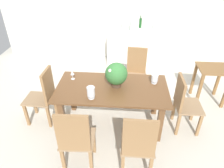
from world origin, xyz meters
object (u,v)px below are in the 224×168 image
(chair_near_left, at_px, (76,139))
(wine_bottle_amber, at_px, (154,25))
(chair_near_right, at_px, (138,143))
(chair_head_end, at_px, (44,95))
(wine_bottle_tall, at_px, (131,26))
(crystal_vase_center_near, at_px, (91,92))
(wine_bottle_green, at_px, (123,24))
(kitchen_counter, at_px, (136,48))
(chair_foot_end, at_px, (184,102))
(chair_far_right, at_px, (136,71))
(wine_glass, at_px, (72,73))
(dining_table, at_px, (112,94))
(side_table, at_px, (211,77))
(wine_bottle_clear, at_px, (140,23))
(flower_centerpiece, at_px, (116,74))
(crystal_vase_left, at_px, (155,78))

(chair_near_left, xyz_separation_m, wine_bottle_amber, (1.25, 3.28, 0.50))
(chair_near_right, xyz_separation_m, chair_head_end, (-1.56, 0.94, -0.01))
(chair_head_end, relative_size, wine_bottle_tall, 3.31)
(crystal_vase_center_near, distance_m, wine_bottle_amber, 2.89)
(crystal_vase_center_near, height_order, wine_bottle_tall, wine_bottle_tall)
(wine_bottle_green, height_order, wine_bottle_amber, wine_bottle_green)
(chair_near_left, distance_m, kitchen_counter, 3.33)
(chair_foot_end, height_order, chair_near_left, chair_near_left)
(chair_far_right, height_order, wine_bottle_tall, wine_bottle_tall)
(wine_glass, bearing_deg, kitchen_counter, 61.35)
(dining_table, distance_m, wine_glass, 0.76)
(chair_near_right, xyz_separation_m, chair_near_left, (-0.80, 0.01, 0.00))
(chair_near_right, bearing_deg, chair_near_left, -0.50)
(kitchen_counter, bearing_deg, crystal_vase_center_near, -105.84)
(wine_glass, distance_m, side_table, 2.65)
(chair_head_end, bearing_deg, chair_foot_end, 91.83)
(chair_near_left, relative_size, wine_bottle_clear, 3.51)
(chair_foot_end, distance_m, chair_head_end, 2.32)
(flower_centerpiece, bearing_deg, chair_near_right, -71.24)
(chair_near_right, height_order, wine_bottle_tall, wine_bottle_tall)
(chair_head_end, height_order, wine_bottle_green, wine_bottle_green)
(chair_near_right, bearing_deg, wine_bottle_clear, -91.69)
(wine_glass, relative_size, wine_bottle_green, 0.60)
(wine_bottle_clear, bearing_deg, crystal_vase_left, -85.71)
(kitchen_counter, bearing_deg, chair_foot_end, -72.61)
(wine_bottle_amber, bearing_deg, dining_table, -109.95)
(chair_near_right, distance_m, kitchen_counter, 3.24)
(wine_bottle_green, relative_size, side_table, 0.35)
(wine_glass, distance_m, wine_bottle_clear, 2.50)
(flower_centerpiece, bearing_deg, crystal_vase_left, 11.97)
(chair_foot_end, bearing_deg, flower_centerpiece, 86.41)
(chair_far_right, bearing_deg, wine_bottle_green, 108.32)
(chair_near_left, distance_m, wine_bottle_tall, 3.20)
(crystal_vase_center_near, bearing_deg, chair_near_left, -100.16)
(chair_near_left, bearing_deg, side_table, -144.20)
(wine_bottle_tall, bearing_deg, chair_near_right, -87.97)
(dining_table, height_order, wine_bottle_amber, wine_bottle_amber)
(chair_head_end, bearing_deg, wine_bottle_tall, 147.87)
(chair_head_end, relative_size, chair_far_right, 1.01)
(crystal_vase_center_near, bearing_deg, wine_bottle_green, 81.67)
(chair_head_end, xyz_separation_m, wine_bottle_green, (1.25, 2.31, 0.54))
(chair_near_right, distance_m, wine_bottle_tall, 3.14)
(chair_foot_end, distance_m, crystal_vase_left, 0.60)
(crystal_vase_left, height_order, wine_bottle_tall, wine_bottle_tall)
(kitchen_counter, height_order, side_table, kitchen_counter)
(wine_bottle_tall, distance_m, wine_bottle_green, 0.26)
(chair_far_right, distance_m, wine_bottle_green, 1.51)
(crystal_vase_left, xyz_separation_m, wine_bottle_green, (-0.59, 2.12, 0.24))
(wine_glass, bearing_deg, wine_bottle_amber, 54.22)
(wine_glass, bearing_deg, crystal_vase_left, -1.06)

